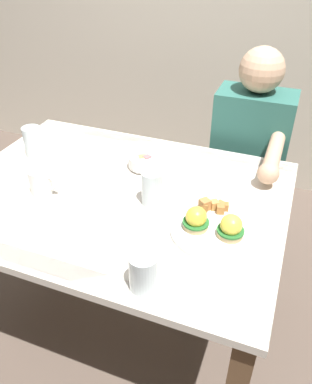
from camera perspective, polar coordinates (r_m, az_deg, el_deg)
The scene contains 10 objects.
ground_plane at distance 1.93m, azimuth -4.45°, elevation -18.39°, with size 6.00×6.00×0.00m, color brown.
dining_table at distance 1.47m, azimuth -5.55°, elevation -3.45°, with size 1.20×0.90×0.74m.
eggs_benedict_plate at distance 1.22m, azimuth 8.45°, elevation -4.98°, with size 0.27×0.27×0.09m.
fruit_bowl at distance 1.53m, azimuth -1.82°, elevation 4.52°, with size 0.12×0.12×0.06m.
coffee_mug at distance 1.43m, azimuth -16.66°, elevation 1.62°, with size 0.11×0.08×0.09m.
fork at distance 1.38m, azimuth -21.78°, elevation -3.59°, with size 0.14×0.09×0.00m.
water_glass_near at distance 1.32m, azimuth -0.61°, elevation 0.25°, with size 0.07×0.07×0.13m.
water_glass_far at distance 1.03m, azimuth -1.85°, elevation -12.02°, with size 0.08×0.08×0.11m.
water_glass_extra at distance 1.68m, azimuth -17.69°, elevation 6.88°, with size 0.07×0.07×0.13m.
diner_person at distance 1.86m, azimuth 13.51°, elevation 5.16°, with size 0.34×0.54×1.14m.
Camera 1 is at (0.55, -1.02, 1.54)m, focal length 36.05 mm.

